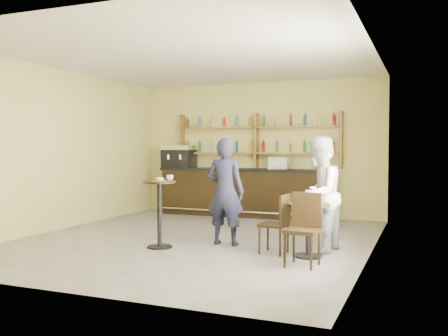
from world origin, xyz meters
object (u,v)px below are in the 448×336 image
at_px(cafe_table, 308,230).
at_px(chair_south, 302,230).
at_px(bar_counter, 245,192).
at_px(patron_second, 319,194).
at_px(pedestal_table, 159,214).
at_px(espresso_machine, 179,156).
at_px(chair_west, 274,224).
at_px(pastry_case, 279,163).
at_px(man_main, 225,192).

distance_m(cafe_table, chair_south, 0.61).
relative_size(bar_counter, cafe_table, 5.16).
distance_m(bar_counter, patron_second, 4.19).
bearing_deg(pedestal_table, bar_counter, 89.48).
distance_m(espresso_machine, pedestal_table, 4.47).
xyz_separation_m(cafe_table, chair_west, (-0.55, 0.05, 0.05)).
xyz_separation_m(pedestal_table, cafe_table, (2.41, 0.23, -0.14)).
bearing_deg(pastry_case, chair_west, -78.56).
bearing_deg(chair_west, patron_second, 125.64).
bearing_deg(espresso_machine, cafe_table, -42.73).
bearing_deg(chair_south, bar_counter, 123.81).
xyz_separation_m(bar_counter, chair_west, (1.82, -3.75, -0.11)).
bearing_deg(patron_second, pedestal_table, -66.33).
distance_m(pedestal_table, chair_south, 2.49).
relative_size(cafe_table, chair_south, 0.81).
xyz_separation_m(espresso_machine, pedestal_table, (1.72, -4.03, -0.86)).
height_order(espresso_machine, chair_west, espresso_machine).
relative_size(bar_counter, espresso_machine, 5.43).
bearing_deg(chair_south, pedestal_table, 176.46).
distance_m(pastry_case, patron_second, 3.76).
bearing_deg(cafe_table, man_main, 164.83).
distance_m(pastry_case, chair_west, 3.96).
relative_size(bar_counter, chair_west, 4.57).
height_order(pedestal_table, patron_second, patron_second).
bearing_deg(pedestal_table, chair_west, 8.63).
height_order(bar_counter, chair_south, bar_counter).
bearing_deg(chair_south, cafe_table, 99.72).
height_order(espresso_machine, patron_second, patron_second).
xyz_separation_m(pastry_case, chair_south, (1.58, -4.40, -0.77)).
bearing_deg(bar_counter, chair_west, -64.05).
xyz_separation_m(espresso_machine, chair_west, (3.58, -3.75, -0.96)).
distance_m(espresso_machine, patron_second, 5.42).
distance_m(chair_west, chair_south, 0.89).
xyz_separation_m(pedestal_table, man_main, (0.90, 0.64, 0.35)).
bearing_deg(bar_counter, patron_second, -54.06).
distance_m(pastry_case, man_main, 3.41).
height_order(pastry_case, cafe_table, pastry_case).
bearing_deg(chair_west, cafe_table, 89.95).
distance_m(pastry_case, chair_south, 4.74).
relative_size(pastry_case, cafe_table, 0.55).
bearing_deg(patron_second, man_main, -80.66).
height_order(cafe_table, patron_second, patron_second).
bearing_deg(pastry_case, cafe_table, -71.27).
height_order(espresso_machine, cafe_table, espresso_machine).
distance_m(bar_counter, chair_west, 4.17).
distance_m(bar_counter, chair_south, 5.02).
bearing_deg(man_main, espresso_machine, -53.25).
bearing_deg(man_main, bar_counter, -76.64).
relative_size(cafe_table, chair_west, 0.89).
xyz_separation_m(chair_south, patron_second, (0.03, 1.02, 0.40)).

